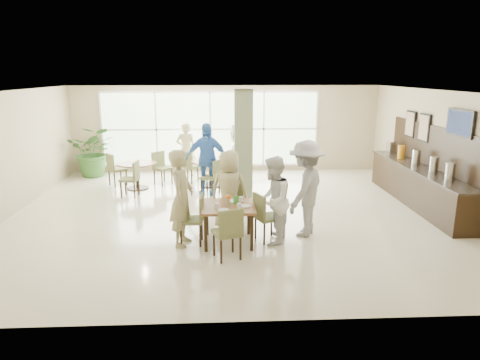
{
  "coord_description": "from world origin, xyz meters",
  "views": [
    {
      "loc": [
        -0.2,
        -9.5,
        3.19
      ],
      "look_at": [
        0.2,
        -1.2,
        1.1
      ],
      "focal_mm": 32.0,
      "sensor_mm": 36.0,
      "label": 1
    }
  ],
  "objects_px": {
    "round_table_right": "(210,166)",
    "adult_standing": "(186,150)",
    "main_table": "(228,210)",
    "round_table_left": "(137,169)",
    "teen_left": "(182,198)",
    "buffet_counter": "(418,183)",
    "adult_b": "(238,155)",
    "adult_a": "(207,159)",
    "teen_right": "(273,200)",
    "potted_plant": "(94,151)",
    "teen_standing": "(305,189)",
    "teen_far": "(229,190)"
  },
  "relations": [
    {
      "from": "round_table_right",
      "to": "adult_standing",
      "type": "height_order",
      "value": "adult_standing"
    },
    {
      "from": "main_table",
      "to": "round_table_right",
      "type": "bearing_deg",
      "value": 95.61
    },
    {
      "from": "round_table_left",
      "to": "round_table_right",
      "type": "height_order",
      "value": "same"
    },
    {
      "from": "teen_left",
      "to": "adult_standing",
      "type": "bearing_deg",
      "value": 14.47
    },
    {
      "from": "adult_standing",
      "to": "round_table_left",
      "type": "bearing_deg",
      "value": 44.66
    },
    {
      "from": "teen_left",
      "to": "buffet_counter",
      "type": "bearing_deg",
      "value": -56.58
    },
    {
      "from": "teen_left",
      "to": "adult_b",
      "type": "bearing_deg",
      "value": -5.24
    },
    {
      "from": "round_table_right",
      "to": "teen_left",
      "type": "height_order",
      "value": "teen_left"
    },
    {
      "from": "buffet_counter",
      "to": "adult_a",
      "type": "distance_m",
      "value": 5.4
    },
    {
      "from": "teen_right",
      "to": "adult_a",
      "type": "distance_m",
      "value": 3.75
    },
    {
      "from": "round_table_right",
      "to": "buffet_counter",
      "type": "xyz_separation_m",
      "value": [
        5.17,
        -2.02,
        -0.02
      ]
    },
    {
      "from": "buffet_counter",
      "to": "potted_plant",
      "type": "distance_m",
      "value": 9.5
    },
    {
      "from": "buffet_counter",
      "to": "adult_standing",
      "type": "distance_m",
      "value": 6.83
    },
    {
      "from": "teen_standing",
      "to": "adult_b",
      "type": "height_order",
      "value": "teen_standing"
    },
    {
      "from": "adult_a",
      "to": "teen_left",
      "type": "bearing_deg",
      "value": -87.52
    },
    {
      "from": "adult_a",
      "to": "adult_standing",
      "type": "distance_m",
      "value": 2.25
    },
    {
      "from": "teen_left",
      "to": "teen_standing",
      "type": "relative_size",
      "value": 0.95
    },
    {
      "from": "round_table_right",
      "to": "adult_b",
      "type": "distance_m",
      "value": 0.87
    },
    {
      "from": "potted_plant",
      "to": "adult_a",
      "type": "height_order",
      "value": "adult_a"
    },
    {
      "from": "adult_a",
      "to": "round_table_left",
      "type": "bearing_deg",
      "value": 170.45
    },
    {
      "from": "buffet_counter",
      "to": "teen_standing",
      "type": "bearing_deg",
      "value": -149.06
    },
    {
      "from": "teen_standing",
      "to": "adult_b",
      "type": "xyz_separation_m",
      "value": [
        -1.16,
        3.9,
        -0.05
      ]
    },
    {
      "from": "teen_far",
      "to": "teen_right",
      "type": "relative_size",
      "value": 0.99
    },
    {
      "from": "buffet_counter",
      "to": "adult_a",
      "type": "xyz_separation_m",
      "value": [
        -5.25,
        1.18,
        0.41
      ]
    },
    {
      "from": "round_table_right",
      "to": "teen_standing",
      "type": "distance_m",
      "value": 4.42
    },
    {
      "from": "round_table_left",
      "to": "teen_left",
      "type": "xyz_separation_m",
      "value": [
        1.61,
        -4.14,
        0.34
      ]
    },
    {
      "from": "teen_left",
      "to": "adult_standing",
      "type": "xyz_separation_m",
      "value": [
        -0.34,
        5.63,
        -0.07
      ]
    },
    {
      "from": "potted_plant",
      "to": "teen_left",
      "type": "height_order",
      "value": "teen_left"
    },
    {
      "from": "potted_plant",
      "to": "teen_standing",
      "type": "relative_size",
      "value": 0.82
    },
    {
      "from": "main_table",
      "to": "teen_far",
      "type": "height_order",
      "value": "teen_far"
    },
    {
      "from": "round_table_left",
      "to": "adult_b",
      "type": "height_order",
      "value": "adult_b"
    },
    {
      "from": "potted_plant",
      "to": "teen_right",
      "type": "bearing_deg",
      "value": -49.28
    },
    {
      "from": "round_table_left",
      "to": "buffet_counter",
      "type": "distance_m",
      "value": 7.46
    },
    {
      "from": "round_table_right",
      "to": "buffet_counter",
      "type": "bearing_deg",
      "value": -21.31
    },
    {
      "from": "main_table",
      "to": "adult_standing",
      "type": "xyz_separation_m",
      "value": [
        -1.21,
        5.59,
        0.18
      ]
    },
    {
      "from": "adult_b",
      "to": "teen_far",
      "type": "bearing_deg",
      "value": 18.84
    },
    {
      "from": "teen_left",
      "to": "adult_b",
      "type": "relative_size",
      "value": 1.01
    },
    {
      "from": "main_table",
      "to": "buffet_counter",
      "type": "xyz_separation_m",
      "value": [
        4.75,
        2.27,
        -0.11
      ]
    },
    {
      "from": "main_table",
      "to": "adult_standing",
      "type": "relative_size",
      "value": 0.59
    },
    {
      "from": "adult_standing",
      "to": "round_table_right",
      "type": "bearing_deg",
      "value": 116.29
    },
    {
      "from": "buffet_counter",
      "to": "teen_far",
      "type": "relative_size",
      "value": 2.81
    },
    {
      "from": "round_table_right",
      "to": "teen_right",
      "type": "xyz_separation_m",
      "value": [
        1.27,
        -4.34,
        0.27
      ]
    },
    {
      "from": "teen_far",
      "to": "adult_standing",
      "type": "height_order",
      "value": "adult_standing"
    },
    {
      "from": "main_table",
      "to": "round_table_right",
      "type": "relative_size",
      "value": 0.9
    },
    {
      "from": "buffet_counter",
      "to": "adult_b",
      "type": "xyz_separation_m",
      "value": [
        -4.37,
        1.97,
        0.36
      ]
    },
    {
      "from": "adult_a",
      "to": "adult_standing",
      "type": "bearing_deg",
      "value": 116.73
    },
    {
      "from": "main_table",
      "to": "adult_a",
      "type": "distance_m",
      "value": 3.5
    },
    {
      "from": "teen_right",
      "to": "teen_far",
      "type": "bearing_deg",
      "value": -119.15
    },
    {
      "from": "round_table_right",
      "to": "teen_standing",
      "type": "relative_size",
      "value": 0.57
    },
    {
      "from": "round_table_right",
      "to": "teen_right",
      "type": "distance_m",
      "value": 4.52
    }
  ]
}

